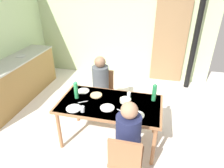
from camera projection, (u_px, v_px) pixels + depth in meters
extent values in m
plane|color=silver|center=(88.00, 135.00, 3.43)|extent=(6.71, 6.71, 0.00)
cube|color=#B3C793|center=(119.00, 27.00, 5.01)|extent=(4.66, 0.10, 2.65)
cube|color=olive|center=(169.00, 43.00, 4.84)|extent=(0.80, 0.05, 2.00)
cylinder|color=black|center=(196.00, 34.00, 4.34)|extent=(0.12, 0.12, 2.65)
cube|color=olive|center=(16.00, 82.00, 4.25)|extent=(0.60, 2.30, 0.87)
cube|color=#9E9E99|center=(11.00, 63.00, 4.04)|extent=(0.61, 2.35, 0.03)
cylinder|color=#B7B7BC|center=(21.00, 56.00, 4.32)|extent=(0.21, 0.21, 0.01)
cube|color=#9D6742|center=(110.00, 104.00, 3.00)|extent=(1.57, 0.84, 0.04)
cube|color=beige|center=(110.00, 103.00, 3.00)|extent=(1.51, 0.81, 0.00)
cylinder|color=#9D6742|center=(59.00, 130.00, 3.02)|extent=(0.06, 0.06, 0.70)
cylinder|color=#9D6742|center=(154.00, 147.00, 2.73)|extent=(0.06, 0.06, 0.70)
cylinder|color=#9D6742|center=(77.00, 105.00, 3.62)|extent=(0.06, 0.06, 0.70)
cylinder|color=#9D6742|center=(156.00, 116.00, 3.33)|extent=(0.06, 0.06, 0.70)
cube|color=#9D6742|center=(126.00, 157.00, 2.45)|extent=(0.40, 0.40, 0.04)
cube|color=#9D6742|center=(124.00, 156.00, 2.20)|extent=(0.38, 0.04, 0.42)
cylinder|color=#9D6742|center=(116.00, 157.00, 2.75)|extent=(0.04, 0.04, 0.41)
cylinder|color=#9D6742|center=(140.00, 162.00, 2.68)|extent=(0.04, 0.04, 0.41)
cube|color=#9D6742|center=(102.00, 93.00, 3.80)|extent=(0.40, 0.40, 0.04)
cube|color=#9D6742|center=(104.00, 80.00, 3.85)|extent=(0.38, 0.04, 0.42)
cylinder|color=#9D6742|center=(108.00, 110.00, 3.73)|extent=(0.04, 0.04, 0.41)
cylinder|color=#9D6742|center=(91.00, 108.00, 3.80)|extent=(0.04, 0.04, 0.41)
cylinder|color=#9D6742|center=(112.00, 100.00, 4.03)|extent=(0.04, 0.04, 0.41)
cylinder|color=#9D6742|center=(96.00, 98.00, 4.10)|extent=(0.04, 0.04, 0.41)
cube|color=#161F4A|center=(129.00, 144.00, 2.56)|extent=(0.30, 0.22, 0.12)
cylinder|color=#1E2347|center=(128.00, 134.00, 2.34)|extent=(0.30, 0.30, 0.52)
sphere|color=#A87A5B|center=(129.00, 110.00, 2.18)|extent=(0.20, 0.20, 0.20)
cube|color=#4C4B5F|center=(99.00, 95.00, 3.63)|extent=(0.30, 0.22, 0.12)
cylinder|color=#4C5156|center=(101.00, 80.00, 3.60)|extent=(0.30, 0.30, 0.52)
sphere|color=#846047|center=(100.00, 62.00, 3.44)|extent=(0.20, 0.20, 0.20)
cylinder|color=#2D9953|center=(76.00, 90.00, 3.06)|extent=(0.06, 0.06, 0.27)
cone|color=#32A25F|center=(75.00, 82.00, 2.99)|extent=(0.05, 0.05, 0.04)
cylinder|color=#248147|center=(154.00, 93.00, 3.00)|extent=(0.07, 0.07, 0.26)
cone|color=#21763E|center=(155.00, 84.00, 2.93)|extent=(0.05, 0.05, 0.04)
cylinder|color=silver|center=(125.00, 100.00, 3.01)|extent=(0.17, 0.17, 0.05)
cylinder|color=white|center=(74.00, 108.00, 2.86)|extent=(0.22, 0.22, 0.01)
cylinder|color=white|center=(107.00, 108.00, 2.87)|extent=(0.21, 0.21, 0.01)
cylinder|color=white|center=(137.00, 115.00, 2.72)|extent=(0.20, 0.20, 0.01)
cylinder|color=white|center=(83.00, 91.00, 3.30)|extent=(0.20, 0.20, 0.01)
cylinder|color=silver|center=(82.00, 109.00, 2.78)|extent=(0.06, 0.06, 0.09)
cylinder|color=silver|center=(129.00, 95.00, 3.11)|extent=(0.06, 0.06, 0.09)
cylinder|color=#DBB77A|center=(96.00, 95.00, 3.18)|extent=(0.19, 0.19, 0.02)
cube|color=silver|center=(83.00, 102.00, 3.02)|extent=(0.14, 0.09, 0.00)
cube|color=silver|center=(121.00, 111.00, 2.81)|extent=(0.14, 0.07, 0.00)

